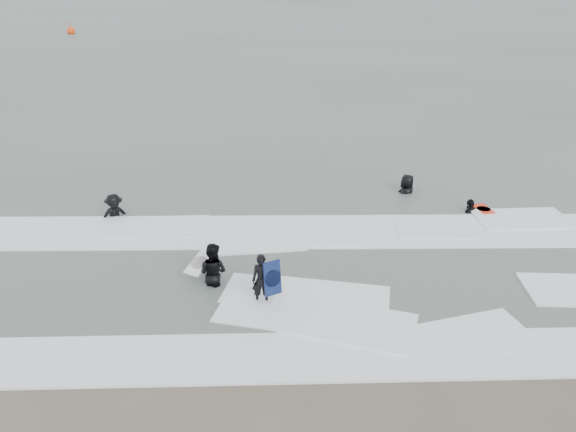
{
  "coord_description": "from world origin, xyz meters",
  "views": [
    {
      "loc": [
        -0.2,
        -11.12,
        8.39
      ],
      "look_at": [
        0.0,
        5.0,
        1.1
      ],
      "focal_mm": 35.0,
      "sensor_mm": 36.0,
      "label": 1
    }
  ],
  "objects_px": {
    "surfer_breaker": "(116,218)",
    "surfer_right_near": "(470,212)",
    "surfer_wading": "(214,284)",
    "surfer_right_far": "(406,193)",
    "surfer_centre": "(262,303)",
    "buoy": "(71,31)"
  },
  "relations": [
    {
      "from": "surfer_centre",
      "to": "surfer_wading",
      "type": "relative_size",
      "value": 0.8
    },
    {
      "from": "surfer_breaker",
      "to": "surfer_right_near",
      "type": "relative_size",
      "value": 1.05
    },
    {
      "from": "surfer_wading",
      "to": "buoy",
      "type": "xyz_separation_m",
      "value": [
        -24.94,
        61.75,
        0.42
      ]
    },
    {
      "from": "surfer_centre",
      "to": "surfer_right_near",
      "type": "distance_m",
      "value": 9.55
    },
    {
      "from": "surfer_centre",
      "to": "surfer_wading",
      "type": "xyz_separation_m",
      "value": [
        -1.42,
        1.01,
        0.0
      ]
    },
    {
      "from": "surfer_breaker",
      "to": "buoy",
      "type": "relative_size",
      "value": 1.07
    },
    {
      "from": "surfer_wading",
      "to": "surfer_right_far",
      "type": "distance_m",
      "value": 9.75
    },
    {
      "from": "surfer_wading",
      "to": "surfer_breaker",
      "type": "xyz_separation_m",
      "value": [
        -4.03,
        4.59,
        0.0
      ]
    },
    {
      "from": "surfer_wading",
      "to": "surfer_breaker",
      "type": "bearing_deg",
      "value": -27.15
    },
    {
      "from": "surfer_breaker",
      "to": "buoy",
      "type": "xyz_separation_m",
      "value": [
        -20.91,
        57.16,
        0.42
      ]
    },
    {
      "from": "surfer_centre",
      "to": "surfer_right_near",
      "type": "bearing_deg",
      "value": 39.62
    },
    {
      "from": "surfer_centre",
      "to": "surfer_right_near",
      "type": "height_order",
      "value": "surfer_right_near"
    },
    {
      "from": "surfer_centre",
      "to": "buoy",
      "type": "distance_m",
      "value": 68.07
    },
    {
      "from": "buoy",
      "to": "surfer_right_far",
      "type": "bearing_deg",
      "value": -59.86
    },
    {
      "from": "surfer_centre",
      "to": "surfer_wading",
      "type": "distance_m",
      "value": 1.75
    },
    {
      "from": "surfer_wading",
      "to": "surfer_breaker",
      "type": "relative_size",
      "value": 1.04
    },
    {
      "from": "surfer_centre",
      "to": "surfer_right_far",
      "type": "height_order",
      "value": "surfer_right_far"
    },
    {
      "from": "surfer_breaker",
      "to": "surfer_right_far",
      "type": "distance_m",
      "value": 11.21
    },
    {
      "from": "surfer_right_far",
      "to": "buoy",
      "type": "xyz_separation_m",
      "value": [
        -31.88,
        54.9,
        0.42
      ]
    },
    {
      "from": "surfer_wading",
      "to": "surfer_right_far",
      "type": "height_order",
      "value": "surfer_right_far"
    },
    {
      "from": "surfer_wading",
      "to": "surfer_right_far",
      "type": "xyz_separation_m",
      "value": [
        6.95,
        6.85,
        0.0
      ]
    },
    {
      "from": "surfer_right_far",
      "to": "surfer_breaker",
      "type": "bearing_deg",
      "value": -33.59
    }
  ]
}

